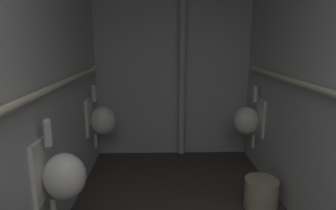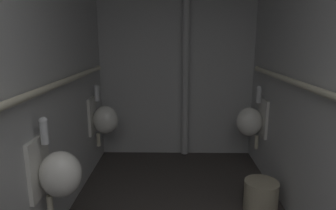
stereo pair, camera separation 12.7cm
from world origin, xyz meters
TOP-DOWN VIEW (x-y plane):
  - wall_left at (-1.05, 1.97)m, footprint 0.06×4.06m
  - wall_back at (0.00, 3.97)m, footprint 2.15×0.06m
  - urinal_left_mid at (-0.87, 1.99)m, footprint 0.32×0.30m
  - urinal_left_far at (-0.87, 3.42)m, footprint 0.32×0.30m
  - urinal_right_mid at (0.87, 3.36)m, footprint 0.32×0.30m
  - supply_pipe_left at (-0.96, 1.98)m, footprint 0.06×3.33m
  - supply_pipe_right at (0.96, 1.97)m, footprint 0.06×3.24m
  - standpipe_back_wall at (0.12, 3.86)m, footprint 0.09×0.09m
  - waste_bin at (0.78, 2.55)m, footprint 0.31×0.31m

SIDE VIEW (x-z plane):
  - waste_bin at x=0.78m, z-range 0.00..0.29m
  - urinal_left_mid at x=-0.87m, z-range 0.26..1.01m
  - urinal_left_far at x=-0.87m, z-range 0.26..1.01m
  - urinal_right_mid at x=0.87m, z-range 0.26..1.01m
  - supply_pipe_right at x=0.96m, z-range 1.19..1.25m
  - supply_pipe_left at x=-0.96m, z-range 1.19..1.25m
  - wall_left at x=-1.05m, z-range 0.00..2.64m
  - wall_back at x=0.00m, z-range 0.00..2.64m
  - standpipe_back_wall at x=0.12m, z-range 0.02..2.62m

